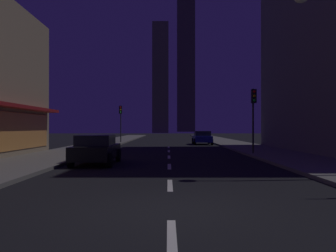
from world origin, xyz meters
name	(u,v)px	position (x,y,z in m)	size (l,w,h in m)	color
ground_plane	(168,144)	(0.00, 32.00, -0.05)	(78.00, 136.00, 0.10)	black
sidewalk_right	(229,143)	(7.00, 32.00, 0.07)	(4.00, 76.00, 0.15)	#605E59
sidewalk_left	(107,143)	(-7.00, 32.00, 0.07)	(4.00, 76.00, 0.15)	#605E59
lane_marking_center	(168,161)	(0.00, 11.00, 0.01)	(0.16, 28.20, 0.01)	silver
skyscraper_distant_tall	(160,79)	(-2.63, 111.01, 18.68)	(5.45, 7.46, 37.36)	#615C48
skyscraper_distant_mid	(185,49)	(8.00, 148.40, 37.35)	(7.86, 7.69, 74.70)	#4F4B3B
car_parked_near	(95,149)	(-3.60, 9.42, 0.74)	(1.98, 4.24, 1.45)	black
car_parked_far	(201,138)	(3.60, 29.42, 0.74)	(1.98, 4.24, 1.45)	navy
fire_hydrant_far_left	(106,142)	(-5.90, 25.52, 0.45)	(0.42, 0.30, 0.65)	#B2B2B2
traffic_light_near_right	(253,106)	(5.50, 14.83, 3.19)	(0.32, 0.48, 4.20)	#2D2D2D
traffic_light_far_left	(120,116)	(-5.50, 31.99, 3.19)	(0.32, 0.48, 4.20)	#2D2D2D
street_lamp_right	(323,35)	(5.38, 4.45, 5.07)	(1.96, 0.56, 6.58)	#38383D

